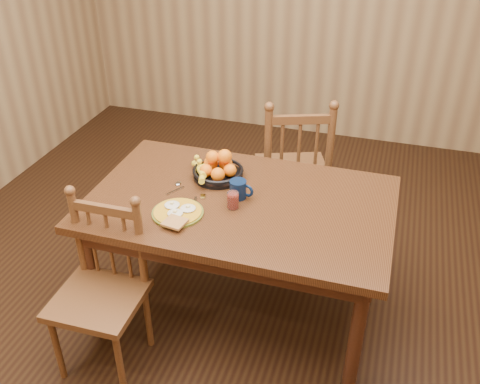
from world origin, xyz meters
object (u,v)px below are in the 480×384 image
(chair_near, at_px, (101,291))
(chair_far, at_px, (293,171))
(dining_table, at_px, (240,213))
(breakfast_plate, at_px, (178,212))
(coffee_mug, at_px, (239,189))
(fruit_bowl, at_px, (217,169))

(chair_near, bearing_deg, chair_far, 62.67)
(dining_table, distance_m, breakfast_plate, 0.36)
(dining_table, relative_size, coffee_mug, 11.95)
(breakfast_plate, distance_m, fruit_bowl, 0.42)
(dining_table, height_order, breakfast_plate, breakfast_plate)
(chair_far, distance_m, breakfast_plate, 1.12)
(chair_near, xyz_separation_m, fruit_bowl, (0.36, 0.76, 0.35))
(coffee_mug, bearing_deg, fruit_bowl, 137.31)
(chair_near, bearing_deg, breakfast_plate, 49.00)
(chair_near, height_order, breakfast_plate, chair_near)
(chair_near, distance_m, coffee_mug, 0.87)
(dining_table, height_order, chair_near, chair_near)
(breakfast_plate, xyz_separation_m, fruit_bowl, (0.07, 0.41, 0.04))
(chair_near, xyz_separation_m, breakfast_plate, (0.29, 0.34, 0.31))
(chair_far, relative_size, breakfast_plate, 3.53)
(chair_far, distance_m, coffee_mug, 0.84)
(dining_table, xyz_separation_m, chair_near, (-0.55, -0.56, -0.21))
(chair_near, relative_size, fruit_bowl, 2.87)
(breakfast_plate, height_order, coffee_mug, coffee_mug)
(fruit_bowl, bearing_deg, chair_near, -115.23)
(chair_far, height_order, breakfast_plate, chair_far)
(dining_table, distance_m, coffee_mug, 0.14)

